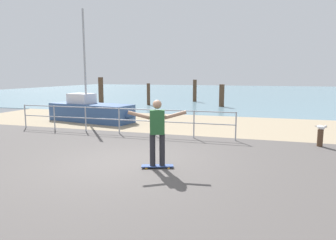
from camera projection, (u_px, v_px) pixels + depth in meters
ground_plane at (114, 175)px, 7.24m from camera, size 24.00×10.00×0.04m
beach_strip at (190, 124)px, 14.81m from camera, size 24.00×6.00×0.04m
sea_surface at (237, 92)px, 41.28m from camera, size 72.00×50.00×0.04m
railing_fence at (119, 117)px, 12.10m from camera, size 9.13×0.05×1.05m
sailboat at (94, 111)px, 15.27m from camera, size 5.06×2.19×5.50m
skateboard at (157, 166)px, 7.69m from camera, size 0.82×0.45×0.08m
skateboarder at (157, 129)px, 7.55m from camera, size 1.40×0.56×1.65m
bollard_short at (320, 138)px, 9.99m from camera, size 0.18×0.18×0.58m
seagull at (321, 127)px, 9.92m from camera, size 0.32×0.43×0.18m
groyne_post_0 at (101, 92)px, 22.19m from camera, size 0.36×0.36×2.16m
groyne_post_1 at (148, 94)px, 23.65m from camera, size 0.26×0.26×1.68m
groyne_post_2 at (195, 91)px, 26.60m from camera, size 0.33×0.33×1.92m
groyne_post_3 at (222, 96)px, 22.37m from camera, size 0.38×0.38×1.64m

